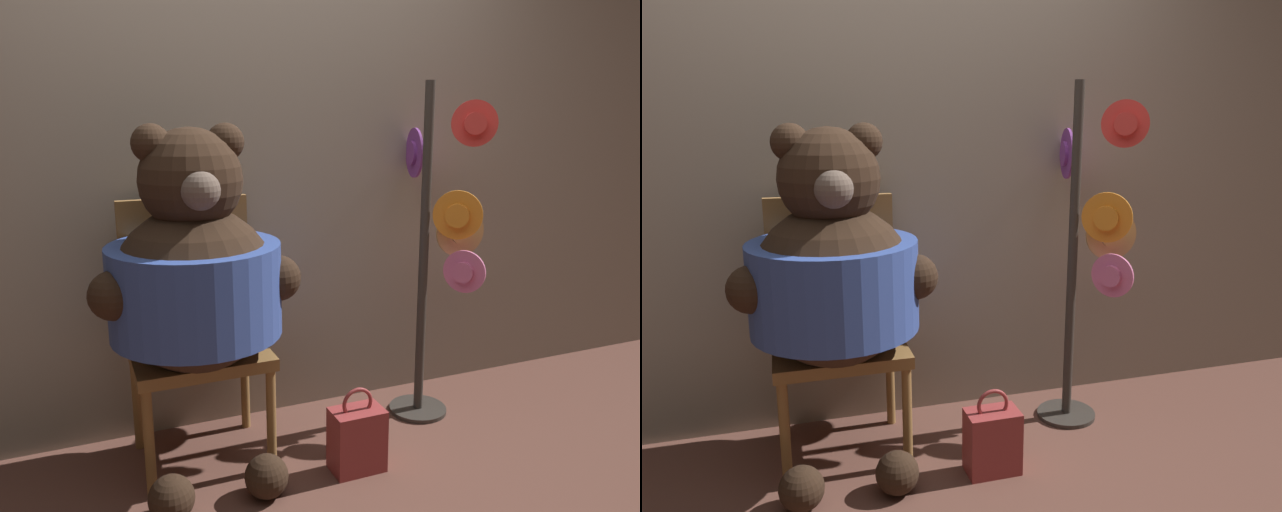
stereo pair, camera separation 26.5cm
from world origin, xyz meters
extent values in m
plane|color=brown|center=(0.00, 0.00, 0.00)|extent=(14.00, 14.00, 0.00)
cube|color=gray|center=(0.00, 0.67, 1.29)|extent=(8.00, 0.10, 2.58)
cylinder|color=olive|center=(-0.52, 0.11, 0.22)|extent=(0.04, 0.04, 0.45)
cylinder|color=olive|center=(-0.04, 0.11, 0.22)|extent=(0.04, 0.04, 0.45)
cylinder|color=olive|center=(-0.52, 0.50, 0.22)|extent=(0.04, 0.04, 0.45)
cylinder|color=olive|center=(-0.04, 0.50, 0.22)|extent=(0.04, 0.04, 0.45)
cube|color=olive|center=(-0.28, 0.31, 0.47)|extent=(0.55, 0.45, 0.05)
cube|color=olive|center=(-0.28, 0.51, 0.80)|extent=(0.55, 0.04, 0.60)
sphere|color=black|center=(-0.29, 0.24, 0.77)|extent=(0.66, 0.66, 0.66)
cylinder|color=#334C99|center=(-0.29, 0.24, 0.77)|extent=(0.67, 0.67, 0.36)
sphere|color=black|center=(-0.29, 0.24, 1.20)|extent=(0.39, 0.39, 0.39)
sphere|color=black|center=(-0.43, 0.24, 1.34)|extent=(0.14, 0.14, 0.14)
sphere|color=black|center=(-0.16, 0.24, 1.34)|extent=(0.14, 0.14, 0.14)
sphere|color=brown|center=(-0.29, 0.07, 1.18)|extent=(0.14, 0.14, 0.14)
sphere|color=black|center=(-0.61, 0.16, 0.81)|extent=(0.18, 0.18, 0.18)
sphere|color=black|center=(0.02, 0.16, 0.81)|extent=(0.18, 0.18, 0.18)
sphere|color=black|center=(-0.47, -0.06, 0.09)|extent=(0.17, 0.17, 0.17)
sphere|color=black|center=(-0.11, -0.06, 0.09)|extent=(0.17, 0.17, 0.17)
cylinder|color=#332D28|center=(0.79, 0.33, 0.01)|extent=(0.28, 0.28, 0.02)
cylinder|color=#332D28|center=(0.79, 0.33, 0.79)|extent=(0.04, 0.04, 1.58)
cylinder|color=tan|center=(0.97, 0.30, 0.90)|extent=(0.24, 0.05, 0.24)
cylinder|color=tan|center=(0.97, 0.30, 0.90)|extent=(0.13, 0.10, 0.11)
cylinder|color=#7A388E|center=(0.83, 0.51, 1.25)|extent=(0.06, 0.23, 0.24)
cylinder|color=#7A388E|center=(0.83, 0.51, 1.25)|extent=(0.07, 0.12, 0.11)
cylinder|color=orange|center=(0.91, 0.24, 0.99)|extent=(0.18, 0.15, 0.22)
cylinder|color=orange|center=(0.91, 0.24, 0.99)|extent=(0.13, 0.12, 0.11)
cylinder|color=red|center=(0.97, 0.23, 1.40)|extent=(0.19, 0.11, 0.21)
cylinder|color=red|center=(0.97, 0.23, 1.40)|extent=(0.12, 0.11, 0.10)
cylinder|color=#D16693|center=(0.91, 0.17, 0.74)|extent=(0.13, 0.17, 0.20)
cylinder|color=#D16693|center=(0.91, 0.17, 0.74)|extent=(0.10, 0.11, 0.09)
cube|color=maroon|center=(0.29, -0.02, 0.13)|extent=(0.22, 0.14, 0.27)
torus|color=maroon|center=(0.29, -0.02, 0.30)|extent=(0.14, 0.02, 0.14)
camera|label=1|loc=(-0.74, -2.11, 1.46)|focal=35.00mm
camera|label=2|loc=(-0.49, -2.19, 1.46)|focal=35.00mm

